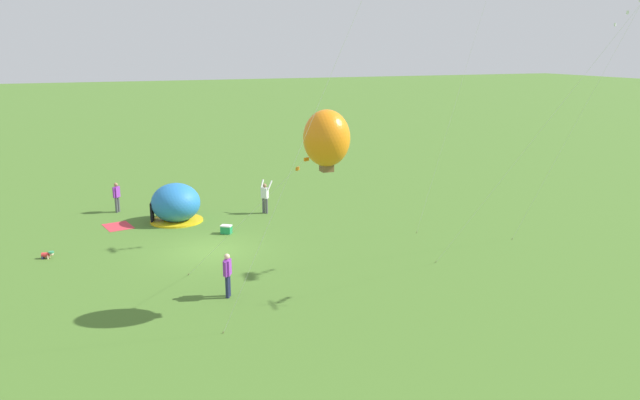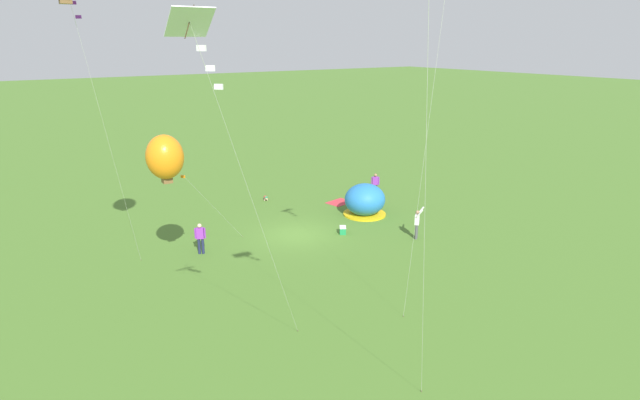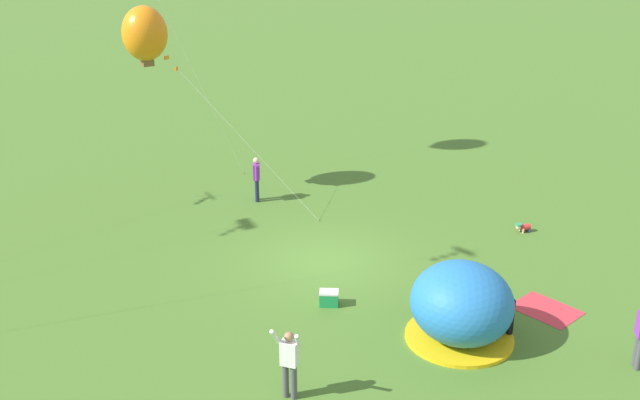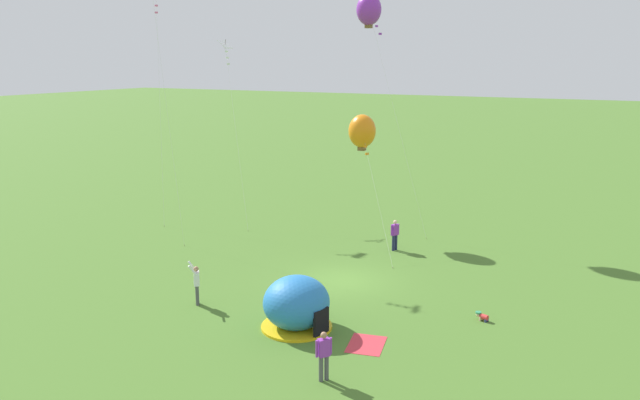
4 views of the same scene
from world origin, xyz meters
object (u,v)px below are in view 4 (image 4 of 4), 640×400
object	(u,v)px
kite_purple	(369,10)
cooler_box	(293,288)
popup_tent	(297,304)
kite_orange	(362,131)
kite_white	(226,50)
person_strolling	(196,282)
person_far_back	(395,233)
toddler_crawling	(482,316)
person_watching_sky	(324,353)

from	to	relation	value
kite_purple	cooler_box	bearing A→B (deg)	-170.64
popup_tent	kite_orange	bearing A→B (deg)	13.17
kite_white	person_strolling	bearing A→B (deg)	-149.43
person_far_back	kite_purple	world-z (taller)	kite_purple
popup_tent	person_strolling	distance (m)	4.98
cooler_box	toddler_crawling	world-z (taller)	cooler_box
popup_tent	cooler_box	world-z (taller)	popup_tent
kite_purple	toddler_crawling	bearing A→B (deg)	-140.45
person_strolling	kite_white	world-z (taller)	kite_white
person_watching_sky	cooler_box	bearing A→B (deg)	36.72
toddler_crawling	person_watching_sky	size ratio (longest dim) A/B	0.32
kite_purple	kite_white	bearing A→B (deg)	94.92
person_far_back	toddler_crawling	bearing A→B (deg)	-138.38
popup_tent	kite_purple	world-z (taller)	kite_purple
popup_tent	person_strolling	size ratio (longest dim) A/B	1.49
popup_tent	person_far_back	distance (m)	11.33
toddler_crawling	person_strolling	world-z (taller)	person_strolling
person_strolling	cooler_box	bearing A→B (deg)	-43.85
popup_tent	cooler_box	distance (m)	3.86
person_strolling	kite_purple	world-z (taller)	kite_purple
person_far_back	kite_orange	bearing A→B (deg)	52.55
popup_tent	kite_orange	size ratio (longest dim) A/B	0.39
kite_white	kite_purple	size ratio (longest dim) A/B	0.82
popup_tent	kite_white	bearing A→B (deg)	41.94
toddler_crawling	person_strolling	xyz separation A→B (m)	(-3.91, 11.33, 0.82)
person_far_back	kite_orange	xyz separation A→B (m)	(2.34, 3.06, 5.24)
toddler_crawling	person_far_back	bearing A→B (deg)	41.62
kite_purple	kite_orange	world-z (taller)	kite_purple
popup_tent	kite_purple	distance (m)	21.26
cooler_box	person_watching_sky	distance (m)	8.07
person_watching_sky	kite_purple	xyz separation A→B (m)	(20.05, 7.05, 12.31)
person_watching_sky	kite_purple	size ratio (longest dim) A/B	0.12
person_far_back	person_watching_sky	bearing A→B (deg)	-168.50
cooler_box	person_strolling	xyz separation A→B (m)	(-3.12, 2.99, 0.78)
person_watching_sky	kite_white	world-z (taller)	kite_white
person_strolling	popup_tent	bearing A→B (deg)	-91.23
person_far_back	kite_white	world-z (taller)	kite_white
person_far_back	kite_purple	bearing A→B (deg)	36.60
cooler_box	popup_tent	bearing A→B (deg)	-148.35
person_strolling	kite_white	distance (m)	20.91
kite_orange	cooler_box	bearing A→B (deg)	-173.38
popup_tent	person_far_back	size ratio (longest dim) A/B	1.63
toddler_crawling	person_watching_sky	world-z (taller)	person_watching_sky
toddler_crawling	person_watching_sky	xyz separation A→B (m)	(-7.24, 3.53, 0.79)
kite_white	kite_purple	world-z (taller)	kite_purple
cooler_box	toddler_crawling	xyz separation A→B (m)	(0.80, -8.34, -0.04)
popup_tent	toddler_crawling	size ratio (longest dim) A/B	5.07
person_strolling	kite_white	xyz separation A→B (m)	(15.86, 9.37, 9.90)
popup_tent	toddler_crawling	xyz separation A→B (m)	(4.02, -6.35, -0.82)
kite_white	popup_tent	bearing A→B (deg)	-138.06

